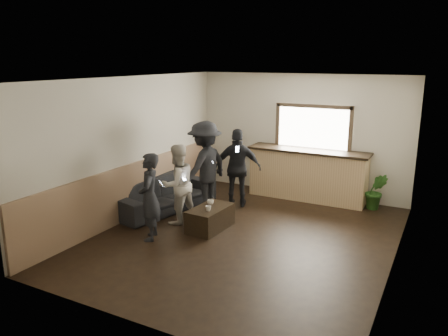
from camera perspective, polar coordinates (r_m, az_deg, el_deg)
The scene contains 12 objects.
ground at distance 7.97m, azimuth 2.76°, elevation -8.98°, with size 5.00×6.00×0.01m, color black.
room_shell at distance 7.85m, azimuth -1.99°, elevation 1.92°, with size 5.01×6.01×2.80m.
bar_counter at distance 10.07m, azimuth 10.88°, elevation -0.43°, with size 2.70×0.68×2.13m.
sofa at distance 9.33m, azimuth -7.81°, elevation -3.41°, with size 2.31×0.90×0.67m, color black.
coffee_table at distance 8.25m, azimuth -1.81°, elevation -6.56°, with size 0.53×0.95×0.42m, color black.
cup_a at distance 8.32m, azimuth -1.79°, elevation -4.48°, with size 0.12×0.12×0.10m, color silver.
cup_b at distance 7.99m, azimuth -2.06°, elevation -5.30°, with size 0.10×0.10×0.10m, color silver.
potted_plant at distance 9.78m, azimuth 19.23°, elevation -2.89°, with size 0.44×0.35×0.79m, color #2D6623.
person_a at distance 7.74m, azimuth -9.69°, elevation -3.75°, with size 0.59×0.68×1.56m.
person_b at distance 8.44m, azimuth -6.11°, elevation -2.11°, with size 0.82×0.92×1.56m.
person_c at distance 9.08m, azimuth -2.50°, elevation 0.21°, with size 0.89×1.32×1.89m.
person_d at distance 9.34m, azimuth 1.83°, elevation -0.01°, with size 1.07×0.75×1.69m.
Camera 1 is at (3.08, -6.66, 3.13)m, focal length 35.00 mm.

